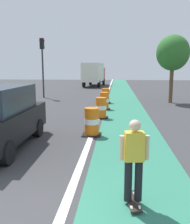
# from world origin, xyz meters

# --- Properties ---
(bike_lane_strip) EXTENTS (2.50, 80.00, 0.01)m
(bike_lane_strip) POSITION_xyz_m (2.40, 12.00, 0.00)
(bike_lane_strip) COLOR #2D755B
(bike_lane_strip) RESTS_ON ground
(lane_divider_stripe) EXTENTS (0.20, 80.00, 0.01)m
(lane_divider_stripe) POSITION_xyz_m (0.90, 12.00, 0.01)
(lane_divider_stripe) COLOR silver
(lane_divider_stripe) RESTS_ON ground
(skateboarder_on_lane) EXTENTS (0.57, 0.82, 1.69)m
(skateboarder_on_lane) POSITION_xyz_m (2.20, 0.85, 0.91)
(skateboarder_on_lane) COLOR black
(skateboarder_on_lane) RESTS_ON ground
(traffic_barrel_front) EXTENTS (0.73, 0.73, 1.09)m
(traffic_barrel_front) POSITION_xyz_m (0.90, 5.78, 0.53)
(traffic_barrel_front) COLOR orange
(traffic_barrel_front) RESTS_ON ground
(traffic_barrel_mid) EXTENTS (0.73, 0.73, 1.09)m
(traffic_barrel_mid) POSITION_xyz_m (1.05, 9.19, 0.53)
(traffic_barrel_mid) COLOR orange
(traffic_barrel_mid) RESTS_ON ground
(traffic_barrel_back) EXTENTS (0.73, 0.73, 1.09)m
(traffic_barrel_back) POSITION_xyz_m (1.08, 12.00, 0.53)
(traffic_barrel_back) COLOR orange
(traffic_barrel_back) RESTS_ON ground
(traffic_barrel_far) EXTENTS (0.73, 0.73, 1.09)m
(traffic_barrel_far) POSITION_xyz_m (1.03, 14.90, 0.53)
(traffic_barrel_far) COLOR orange
(traffic_barrel_far) RESTS_ON ground
(delivery_truck_down_block) EXTENTS (2.81, 7.74, 3.23)m
(delivery_truck_down_block) POSITION_xyz_m (-1.40, 31.84, 1.85)
(delivery_truck_down_block) COLOR silver
(delivery_truck_down_block) RESTS_ON ground
(traffic_light_corner) EXTENTS (0.41, 0.32, 5.10)m
(traffic_light_corner) POSITION_xyz_m (-4.59, 17.78, 3.50)
(traffic_light_corner) COLOR #2D2D2D
(traffic_light_corner) RESTS_ON ground
(street_tree_sidewalk) EXTENTS (2.40, 2.40, 5.00)m
(street_tree_sidewalk) POSITION_xyz_m (5.92, 15.43, 3.67)
(street_tree_sidewalk) COLOR brown
(street_tree_sidewalk) RESTS_ON ground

